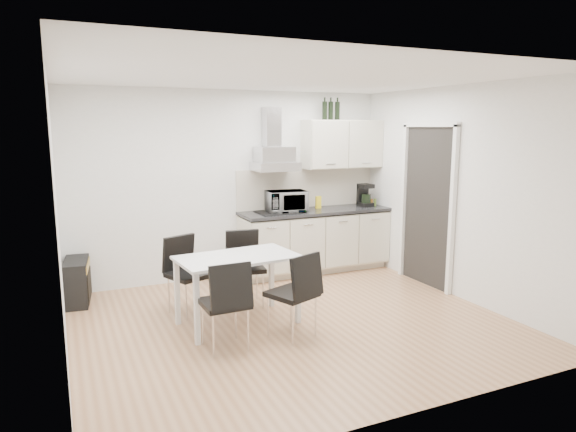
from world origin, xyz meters
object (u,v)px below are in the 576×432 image
chair_near_left (225,304)px  floor_speaker (216,270)px  dining_table (237,265)px  chair_far_left (189,276)px  chair_far_right (246,269)px  chair_near_right (292,295)px  kitchenette (317,215)px  guitar_amp (77,281)px

chair_near_left → floor_speaker: chair_near_left is taller
dining_table → chair_far_left: (-0.39, 0.53, -0.21)m
dining_table → chair_near_left: chair_near_left is taller
chair_far_right → chair_near_right: bearing=103.9°
kitchenette → chair_far_left: size_ratio=2.86×
chair_near_left → chair_near_right: (0.70, -0.01, 0.00)m
dining_table → chair_far_left: size_ratio=1.48×
dining_table → floor_speaker: dining_table is taller
chair_far_left → kitchenette: bearing=-177.1°
guitar_amp → chair_far_right: bearing=-19.6°
kitchenette → floor_speaker: bearing=173.7°
dining_table → chair_far_left: bearing=121.3°
kitchenette → dining_table: 2.31m
floor_speaker → kitchenette: bearing=6.4°
dining_table → chair_near_left: (-0.32, -0.55, -0.21)m
chair_far_left → floor_speaker: bearing=-141.1°
chair_near_right → chair_far_left: bearing=103.6°
chair_near_left → guitar_amp: chair_near_left is taller
dining_table → chair_near_right: chair_near_right is taller
chair_far_left → chair_near_right: bearing=103.7°
chair_far_left → chair_far_right: 0.67m
chair_near_left → chair_far_right: bearing=59.5°
chair_near_left → guitar_amp: bearing=120.5°
chair_near_left → guitar_amp: 2.34m
kitchenette → chair_far_right: (-1.46, -0.99, -0.39)m
chair_far_right → floor_speaker: bearing=-80.2°
chair_far_left → dining_table: bearing=104.9°
kitchenette → floor_speaker: (-1.49, 0.17, -0.69)m
kitchenette → guitar_amp: (-3.29, -0.08, -0.56)m
dining_table → guitar_amp: dining_table is taller
chair_near_left → dining_table: bearing=58.4°
chair_near_right → chair_far_right: bearing=73.5°
dining_table → chair_near_left: 0.67m
chair_far_right → dining_table: bearing=70.4°
chair_far_left → floor_speaker: (0.64, 1.15, -0.30)m
chair_far_right → floor_speaker: 1.20m
dining_table → chair_near_left: bearing=-125.6°
chair_far_right → floor_speaker: size_ratio=3.19×
chair_far_left → chair_near_right: same height
chair_far_right → guitar_amp: size_ratio=1.32×
kitchenette → guitar_amp: 3.34m
dining_table → chair_near_right: (0.38, -0.56, -0.21)m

